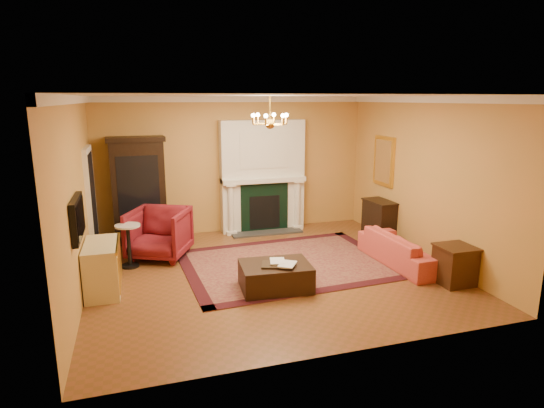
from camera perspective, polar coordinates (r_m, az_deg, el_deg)
name	(u,v)px	position (r m, az deg, el deg)	size (l,w,h in m)	color
floor	(270,272)	(8.03, -0.23, -8.56)	(6.00, 5.50, 0.02)	brown
ceiling	(270,95)	(7.46, -0.26, 13.53)	(6.00, 5.50, 0.02)	silver
wall_back	(235,165)	(10.24, -4.72, 4.88)	(6.00, 0.02, 3.00)	#AF873E
wall_front	(342,233)	(5.10, 8.76, -3.62)	(6.00, 0.02, 3.00)	#AF873E
wall_left	(76,199)	(7.34, -23.35, 0.59)	(0.02, 5.50, 3.00)	#AF873E
wall_right	(425,179)	(8.94, 18.60, 3.04)	(0.02, 5.50, 3.00)	#AF873E
fireplace	(263,179)	(10.25, -1.18, 3.21)	(1.90, 0.70, 2.50)	silver
crown_molding	(255,99)	(8.38, -2.19, 12.99)	(6.00, 5.50, 0.12)	silver
doorway	(92,204)	(9.09, -21.67, 0.03)	(0.08, 1.05, 2.10)	silver
tv_panel	(78,218)	(6.79, -23.22, -1.65)	(0.09, 0.95, 0.58)	black
gilt_mirror	(384,161)	(10.05, 13.85, 5.26)	(0.06, 0.76, 1.05)	gold
chandelier	(270,120)	(7.47, -0.25, 10.44)	(0.63, 0.55, 0.53)	#BC8E33
oriental_rug	(288,263)	(8.40, 2.08, -7.44)	(3.75, 2.81, 0.02)	#4F111E
china_cabinet	(139,192)	(9.82, -16.36, 1.40)	(1.05, 0.48, 2.11)	black
wingback_armchair	(159,231)	(8.82, -14.00, -3.30)	(1.02, 0.95, 1.05)	maroon
pedestal_table	(129,243)	(8.49, -17.53, -4.65)	(0.44, 0.44, 0.78)	black
commode	(103,268)	(7.60, -20.50, -7.48)	(0.50, 1.05, 0.78)	beige
coral_sofa	(403,244)	(8.61, 16.11, -4.84)	(1.93, 0.56, 0.75)	#D25042
end_table	(455,266)	(8.01, 21.95, -7.21)	(0.53, 0.53, 0.61)	#351B0E
console_table	(379,221)	(9.97, 13.31, -2.06)	(0.42, 0.73, 0.82)	black
leather_ottoman	(275,276)	(7.26, 0.44, -9.03)	(1.09, 0.79, 0.40)	black
ottoman_tray	(276,265)	(7.12, 0.46, -7.63)	(0.43, 0.33, 0.03)	black
book_a	(270,253)	(7.12, -0.24, -6.18)	(0.23, 0.03, 0.31)	gray
book_b	(280,254)	(7.04, 1.01, -6.34)	(0.24, 0.02, 0.33)	gray
topiary_left	(237,169)	(10.03, -4.45, 4.38)	(0.14, 0.14, 0.39)	gray
topiary_right	(295,166)	(10.40, 2.88, 4.81)	(0.16, 0.16, 0.42)	gray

